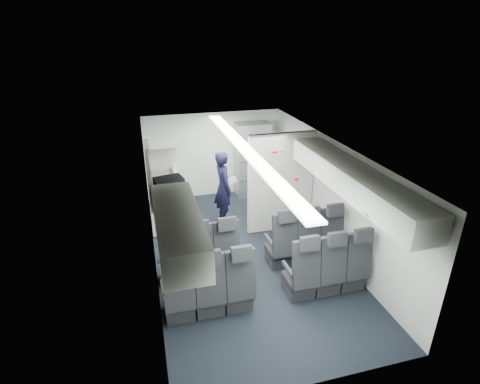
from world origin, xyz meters
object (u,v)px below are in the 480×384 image
boarding_door (151,187)px  carry_on_bag (169,186)px  galley_unit (252,160)px  flight_attendant (223,188)px  seat_row_front (254,251)px  seat_row_mid (270,281)px

boarding_door → carry_on_bag: bearing=-82.9°
galley_unit → carry_on_bag: carry_on_bag is taller
galley_unit → carry_on_bag: bearing=-125.6°
flight_attendant → carry_on_bag: bearing=141.4°
carry_on_bag → boarding_door: bearing=85.0°
flight_attendant → carry_on_bag: size_ratio=3.89×
flight_attendant → carry_on_bag: (-1.28, -1.98, 0.99)m
seat_row_front → boarding_door: (-1.64, 2.09, 0.55)m
galley_unit → flight_attendant: 1.66m
flight_attendant → carry_on_bag: 2.56m
seat_row_front → flight_attendant: 2.02m
seat_row_mid → flight_attendant: size_ratio=2.02×
seat_row_mid → flight_attendant: (-0.10, 2.88, 0.42)m
seat_row_mid → boarding_door: 3.45m
carry_on_bag → galley_unit: bearing=42.3°
seat_row_mid → carry_on_bag: carry_on_bag is taller
boarding_door → galley_unit: bearing=24.3°
boarding_door → flight_attendant: bearing=-4.1°
galley_unit → seat_row_mid: bearing=-102.9°
seat_row_front → carry_on_bag: 1.97m
seat_row_mid → boarding_door: bearing=118.8°
flight_attendant → galley_unit: bearing=-44.9°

